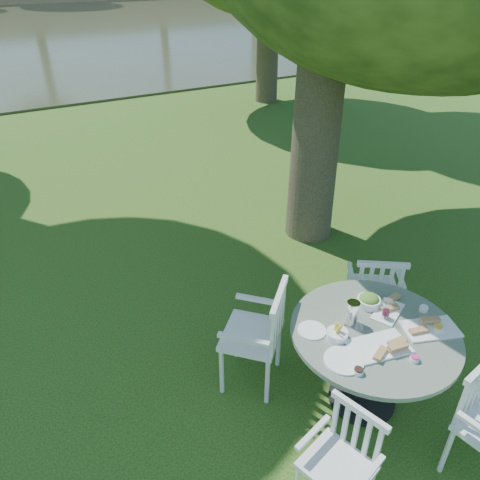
% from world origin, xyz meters
% --- Properties ---
extents(ground, '(140.00, 140.00, 0.00)m').
position_xyz_m(ground, '(0.00, 0.00, 0.00)').
color(ground, '#1A390B').
rests_on(ground, ground).
extents(table, '(1.30, 1.30, 0.80)m').
position_xyz_m(table, '(0.33, -1.39, 0.63)').
color(table, black).
rests_on(table, ground).
extents(chair_ne, '(0.63, 0.62, 0.92)m').
position_xyz_m(chair_ne, '(0.96, -0.76, 0.54)').
color(chair_ne, silver).
rests_on(chair_ne, ground).
extents(chair_nw, '(0.70, 0.70, 1.01)m').
position_xyz_m(chair_nw, '(-0.32, -0.79, 0.59)').
color(chair_nw, silver).
rests_on(chair_nw, ground).
extents(chair_sw, '(0.50, 0.52, 0.83)m').
position_xyz_m(chair_sw, '(-0.38, -1.95, 0.49)').
color(chair_sw, silver).
rests_on(chair_sw, ground).
extents(tableware, '(1.18, 0.76, 0.20)m').
position_xyz_m(tableware, '(0.31, -1.35, 0.83)').
color(tableware, white).
rests_on(tableware, table).
extents(river, '(100.00, 28.00, 0.12)m').
position_xyz_m(river, '(0.00, 23.00, 0.00)').
color(river, '#2D321D').
rests_on(river, ground).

